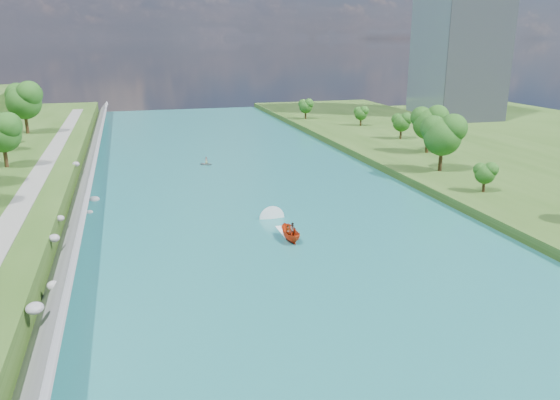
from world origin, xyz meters
name	(u,v)px	position (x,y,z in m)	size (l,w,h in m)	color
ground	(295,249)	(0.00, 0.00, 0.00)	(260.00, 260.00, 0.00)	#2D5119
river_water	(257,202)	(0.00, 20.00, 0.05)	(55.00, 240.00, 0.10)	#1B6969
berm_east	(528,177)	(49.50, 20.00, 0.75)	(44.00, 240.00, 1.50)	#2D5119
riprap_bank	(78,208)	(-25.84, 18.58, 1.79)	(4.65, 236.00, 4.24)	slate
riverside_path	(26,196)	(-32.50, 20.00, 3.55)	(3.00, 200.00, 0.10)	gray
office_tower	(462,19)	(82.50, 95.00, 30.00)	(22.00, 22.00, 60.00)	gray
trees_east	(491,151)	(38.26, 16.14, 6.84)	(17.07, 138.41, 11.93)	#1D4512
motorboat	(288,231)	(0.26, 3.95, 0.89)	(3.60, 19.11, 2.13)	red
raft	(206,163)	(-3.69, 48.01, 0.45)	(3.04, 2.89, 1.58)	gray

